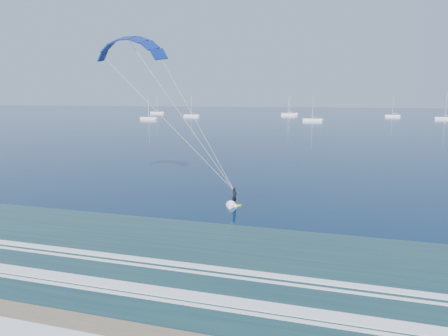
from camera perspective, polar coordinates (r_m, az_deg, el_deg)
The scene contains 9 objects.
kitesurfer_rig at distance 40.86m, azimuth -6.03°, elevation 7.34°, with size 15.12×6.97×18.47m.
sailboat_0 at distance 213.61m, azimuth -10.72°, elevation 7.02°, with size 8.71×2.40×11.85m.
sailboat_1 at distance 241.11m, azimuth -4.68°, elevation 7.49°, with size 9.20×2.40×12.56m.
sailboat_2 at distance 255.96m, azimuth 9.15°, elevation 7.55°, with size 8.51×2.40×11.50m.
sailboat_3 at distance 200.05m, azimuth 12.50°, elevation 6.76°, with size 8.96×2.40×12.40m.
sailboat_4 at distance 256.85m, azimuth 22.89°, elevation 6.89°, with size 8.14×2.40×11.15m.
sailboat_5 at distance 240.36m, azimuth 29.03°, elevation 6.26°, with size 10.05×2.40×13.54m.
sailboat_7 at distance 267.47m, azimuth 9.36°, elevation 7.65°, with size 9.94×2.40×12.72m.
sailboat_8 at distance 289.22m, azimuth -9.51°, elevation 7.82°, with size 9.75×2.40×12.68m.
Camera 1 is at (9.12, -14.77, 11.52)m, focal length 32.00 mm.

